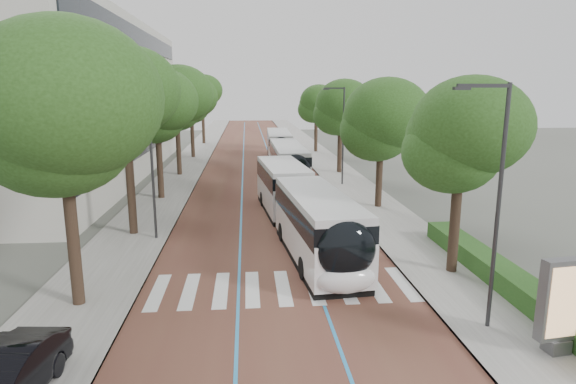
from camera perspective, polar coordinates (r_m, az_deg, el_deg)
ground at (r=19.02m, az=-0.97°, el=-12.52°), size 160.00×160.00×0.00m
road at (r=57.81m, az=-3.73°, el=4.16°), size 11.00×140.00×0.02m
sidewalk_left at (r=58.14m, az=-11.16°, el=4.05°), size 4.00×140.00×0.12m
sidewalk_right at (r=58.44m, az=3.66°, el=4.30°), size 4.00×140.00×0.12m
kerb_left at (r=57.96m, az=-9.29°, el=4.10°), size 0.20×140.00×0.14m
kerb_right at (r=58.19m, az=1.80°, el=4.28°), size 0.20×140.00×0.14m
zebra_crossing at (r=19.93m, az=-0.59°, el=-11.24°), size 10.55×3.60×0.01m
lane_line_left at (r=57.80m, az=-5.32°, el=4.15°), size 0.12×126.00×0.01m
lane_line_right at (r=57.87m, az=-2.14°, el=4.20°), size 0.12×126.00×0.01m
office_building at (r=48.83m, az=-27.36°, el=9.66°), size 18.11×40.00×14.00m
hedge at (r=21.40m, az=24.48°, el=-9.28°), size 1.20×14.00×0.80m
streetlight_near at (r=16.54m, az=23.28°, el=0.30°), size 1.82×0.20×8.00m
streetlight_far at (r=40.15m, az=6.33°, el=7.56°), size 1.82×0.20×8.00m
lamp_post_left at (r=26.01m, az=-15.82°, el=3.22°), size 0.14×0.14×8.00m
trees_left at (r=40.82m, az=-14.07°, el=10.25°), size 6.49×60.92×9.76m
trees_right at (r=39.59m, az=8.13°, el=8.96°), size 5.65×46.82×8.33m
lead_bus at (r=26.21m, az=1.51°, el=-1.82°), size 4.21×18.55×3.20m
bus_queued_0 at (r=41.83m, az=0.05°, el=3.40°), size 2.67×12.43×3.20m
bus_queued_1 at (r=55.21m, az=-1.07°, el=5.50°), size 2.87×12.46×3.20m
ad_panel at (r=16.74m, az=29.67°, el=-11.47°), size 1.46×0.63×2.96m
parked_car at (r=14.59m, az=-30.85°, el=-18.67°), size 1.96×4.60×1.48m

